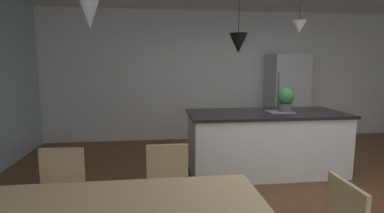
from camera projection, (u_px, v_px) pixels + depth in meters
The scene contains 10 objects.
ground_plane at pixel (311, 209), 3.26m from camera, with size 10.00×8.40×0.04m, color brown.
wall_back_kitchen at pixel (236, 76), 6.27m from camera, with size 10.00×0.12×2.70m, color silver.
chair_far_left at pixel (58, 198), 2.44m from camera, with size 0.43×0.43×0.87m.
chair_far_right at pixel (168, 192), 2.55m from camera, with size 0.41×0.41×0.87m.
kitchen_island at pixel (265, 142), 4.28m from camera, with size 2.27×0.98×0.91m.
refrigerator at pixel (286, 98), 6.06m from camera, with size 0.74×0.67×1.80m.
pendant_over_table at pixel (89, 0), 1.37m from camera, with size 0.18×0.18×0.95m.
pendant_over_island_main at pixel (238, 43), 4.03m from camera, with size 0.26×0.26×0.95m.
pendant_over_island_aux at pixel (299, 27), 4.10m from camera, with size 0.20×0.20×0.68m.
potted_plant_on_island at pixel (285, 99), 4.22m from camera, with size 0.25×0.25×0.36m.
Camera 1 is at (-1.71, -2.88, 1.58)m, focal length 27.08 mm.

